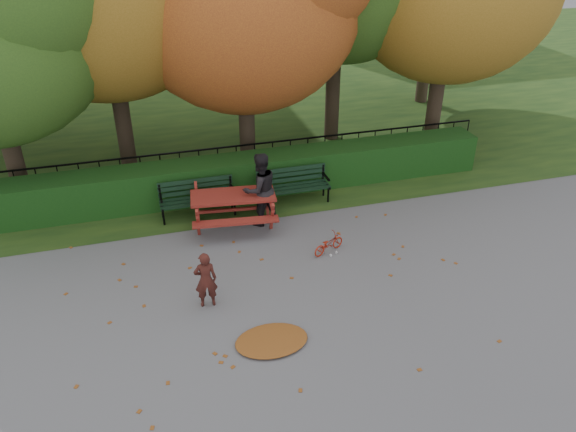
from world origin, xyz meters
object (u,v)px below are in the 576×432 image
object	(u,v)px
bench_right	(293,183)
child	(206,280)
bench_left	(197,196)
adult	(260,189)
bicycle	(329,244)
picnic_table	(233,202)

from	to	relation	value
bench_right	child	distance (m)	4.45
bench_left	child	size ratio (longest dim) A/B	1.54
adult	bench_left	bearing A→B (deg)	-46.08
adult	bicycle	bearing A→B (deg)	108.45
adult	child	bearing A→B (deg)	42.07
bench_left	adult	bearing A→B (deg)	-30.27
bench_left	bicycle	bearing A→B (deg)	-44.43
bench_left	picnic_table	size ratio (longest dim) A/B	0.86
child	bicycle	bearing A→B (deg)	-156.41
picnic_table	adult	size ratio (longest dim) A/B	1.18
picnic_table	bicycle	size ratio (longest dim) A/B	2.59
bench_right	child	world-z (taller)	child
bench_right	picnic_table	distance (m)	1.83
child	adult	world-z (taller)	adult
child	bicycle	size ratio (longest dim) A/B	1.44
bench_right	bicycle	bearing A→B (deg)	-87.93
bench_left	adult	size ratio (longest dim) A/B	1.01
child	picnic_table	bearing A→B (deg)	-108.49
bicycle	bench_right	bearing A→B (deg)	-21.70
bench_right	adult	distance (m)	1.35
bench_left	child	xyz separation A→B (m)	(-0.33, -3.51, 0.06)
bench_left	bench_right	distance (m)	2.40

